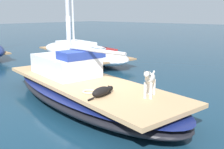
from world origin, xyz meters
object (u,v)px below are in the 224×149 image
Objects in this scene: deck_winch at (149,87)px; dog_white at (150,79)px; sailboat_main at (86,92)px; coiled_rope at (89,92)px; moored_boat_starboard_side at (81,51)px; dog_black at (102,91)px.

dog_white is at bearing -147.14° from deck_winch.
sailboat_main is 2.32m from dog_white.
dog_white is 4.32× the size of deck_winch.
coiled_rope is (-1.11, 1.05, -0.08)m from deck_winch.
sailboat_main is 23.38× the size of coiled_rope.
moored_boat_starboard_side reaches higher than coiled_rope.
sailboat_main is 1.54m from dog_black.
deck_winch is 1.53m from coiled_rope.
sailboat_main is 36.07× the size of deck_winch.
sailboat_main is 1.19m from coiled_rope.
coiled_rope is at bearing 117.42° from dog_white.
coiled_rope reaches higher than sailboat_main.
deck_winch is (0.42, 0.27, -0.32)m from dog_white.
dog_black is at bearing -129.47° from moored_boat_starboard_side.
sailboat_main is at bearing 88.67° from dog_white.
dog_black is 2.94× the size of coiled_rope.
sailboat_main is 8.35× the size of dog_white.
dog_black is 8.70m from moored_boat_starboard_side.
dog_white is at bearing -91.33° from sailboat_main.
dog_black is 0.43m from coiled_rope.
coiled_rope is at bearing -131.44° from moored_boat_starboard_side.
deck_winch is at bearing 32.86° from dog_white.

